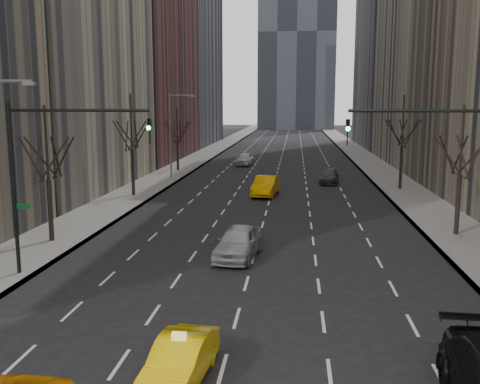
# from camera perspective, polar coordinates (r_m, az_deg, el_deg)

# --- Properties ---
(sidewalk_left) EXTENTS (4.50, 320.00, 0.15)m
(sidewalk_left) POSITION_cam_1_polar(r_m,az_deg,el_deg) (82.75, -4.10, 3.82)
(sidewalk_left) COLOR slate
(sidewalk_left) RESTS_ON ground
(sidewalk_right) EXTENTS (4.50, 320.00, 0.15)m
(sidewalk_right) POSITION_cam_1_polar(r_m,az_deg,el_deg) (82.13, 13.02, 3.56)
(sidewalk_right) COLOR slate
(sidewalk_right) RESTS_ON ground
(bld_left_far) EXTENTS (14.00, 28.00, 44.00)m
(bld_left_far) POSITION_cam_1_polar(r_m,az_deg,el_deg) (81.85, -11.57, 19.00)
(bld_left_far) COLOR brown
(bld_left_far) RESTS_ON ground
(tree_lw_b) EXTENTS (3.36, 3.50, 7.82)m
(tree_lw_b) POSITION_cam_1_polar(r_m,az_deg,el_deg) (32.63, -19.75, 1.22)
(tree_lw_b) COLOR black
(tree_lw_b) RESTS_ON ground
(tree_lw_c) EXTENTS (3.36, 3.50, 8.74)m
(tree_lw_c) POSITION_cam_1_polar(r_m,az_deg,el_deg) (47.43, -11.43, 4.35)
(tree_lw_c) COLOR black
(tree_lw_c) RESTS_ON ground
(tree_lw_d) EXTENTS (3.36, 3.50, 7.36)m
(tree_lw_d) POSITION_cam_1_polar(r_m,az_deg,el_deg) (64.82, -6.69, 5.34)
(tree_lw_d) COLOR black
(tree_lw_d) RESTS_ON ground
(tree_rw_b) EXTENTS (3.36, 3.50, 7.82)m
(tree_rw_b) POSITION_cam_1_polar(r_m,az_deg,el_deg) (34.82, 22.39, 1.55)
(tree_rw_b) COLOR black
(tree_rw_b) RESTS_ON ground
(tree_rw_c) EXTENTS (3.36, 3.50, 8.74)m
(tree_rw_c) POSITION_cam_1_polar(r_m,az_deg,el_deg) (52.21, 16.89, 4.57)
(tree_rw_c) COLOR black
(tree_rw_c) RESTS_ON ground
(traffic_mast_left) EXTENTS (6.69, 0.39, 8.00)m
(traffic_mast_left) POSITION_cam_1_polar(r_m,az_deg,el_deg) (25.81, -19.90, 3.16)
(traffic_mast_left) COLOR black
(traffic_mast_left) RESTS_ON ground
(traffic_mast_right) EXTENTS (6.69, 0.39, 8.00)m
(traffic_mast_right) POSITION_cam_1_polar(r_m,az_deg,el_deg) (24.28, 22.67, 2.64)
(traffic_mast_right) COLOR black
(traffic_mast_right) RESTS_ON ground
(streetlight_far) EXTENTS (2.83, 0.22, 9.00)m
(streetlight_far) POSITION_cam_1_polar(r_m,az_deg,el_deg) (57.64, -7.11, 6.89)
(streetlight_far) COLOR slate
(streetlight_far) RESTS_ON ground
(taxi_sedan) EXTENTS (1.83, 4.17, 1.33)m
(taxi_sedan) POSITION_cam_1_polar(r_m,az_deg,el_deg) (16.32, -6.46, -17.50)
(taxi_sedan) COLOR #F0C105
(taxi_sedan) RESTS_ON ground
(silver_sedan_ahead) EXTENTS (2.57, 5.13, 1.68)m
(silver_sedan_ahead) POSITION_cam_1_polar(r_m,az_deg,el_deg) (28.28, -0.18, -5.37)
(silver_sedan_ahead) COLOR #989A9F
(silver_sedan_ahead) RESTS_ON ground
(far_taxi) EXTENTS (2.43, 5.41, 1.72)m
(far_taxi) POSITION_cam_1_polar(r_m,az_deg,el_deg) (47.38, 2.77, 0.65)
(far_taxi) COLOR #EEA405
(far_taxi) RESTS_ON ground
(far_suv_grey) EXTENTS (2.35, 4.94, 1.39)m
(far_suv_grey) POSITION_cam_1_polar(r_m,az_deg,el_deg) (55.59, 9.51, 1.65)
(far_suv_grey) COLOR #313237
(far_suv_grey) RESTS_ON ground
(far_car_white) EXTENTS (2.20, 4.94, 1.65)m
(far_car_white) POSITION_cam_1_polar(r_m,az_deg,el_deg) (70.90, 0.52, 3.53)
(far_car_white) COLOR silver
(far_car_white) RESTS_ON ground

